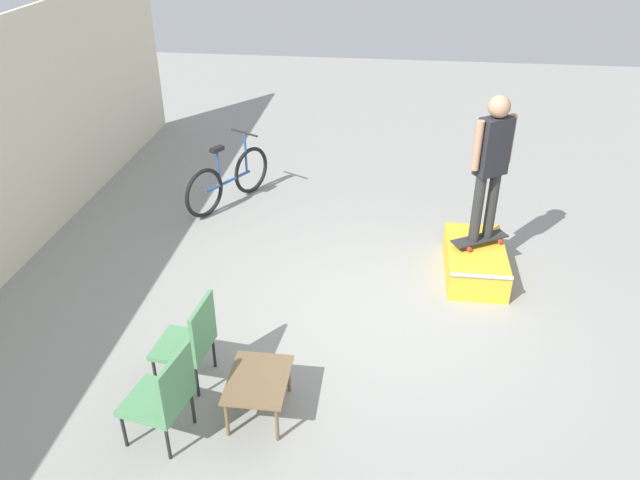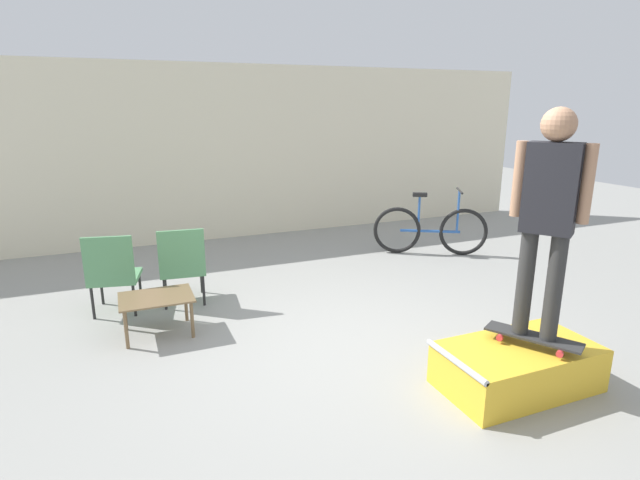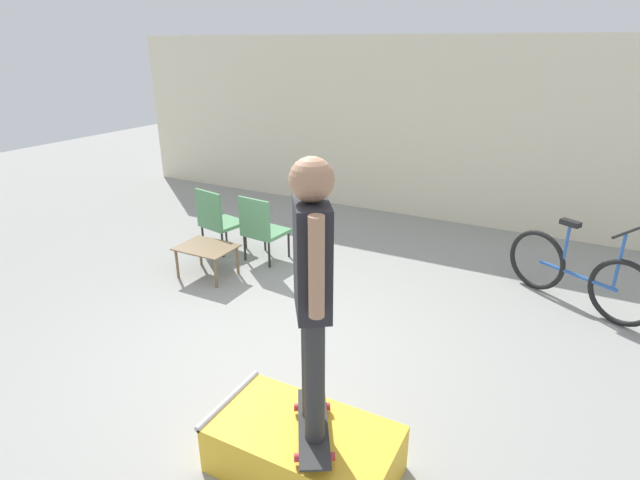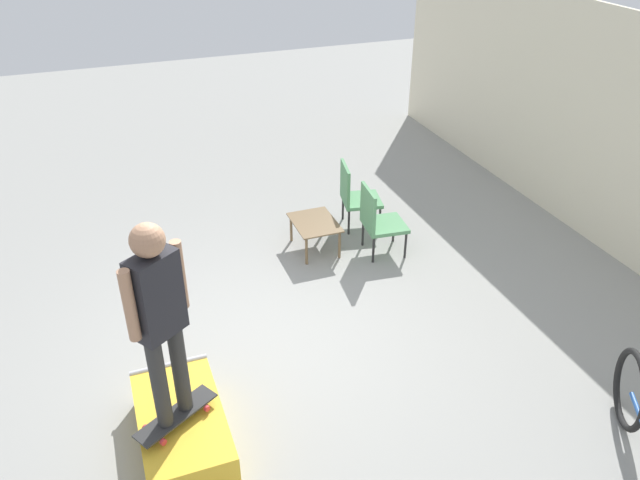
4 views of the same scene
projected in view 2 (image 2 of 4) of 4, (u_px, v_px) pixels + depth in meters
ground_plane at (354, 353)px, 4.82m from camera, size 24.00×24.00×0.00m
house_wall_back at (234, 153)px, 8.72m from camera, size 12.00×0.06×3.00m
skate_ramp_box at (517, 367)px, 4.19m from camera, size 1.32×0.72×0.40m
skateboard_on_ramp at (533, 337)px, 4.12m from camera, size 0.56×0.75×0.07m
person_skater at (549, 206)px, 3.84m from camera, size 0.38×0.49×1.83m
coffee_table at (157, 301)px, 5.13m from camera, size 0.73×0.56×0.41m
patio_chair_left at (113, 271)px, 5.61m from camera, size 0.61×0.61×0.95m
patio_chair_right at (182, 263)px, 5.89m from camera, size 0.57×0.57×0.95m
bicycle at (430, 230)px, 7.93m from camera, size 1.60×0.92×1.05m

